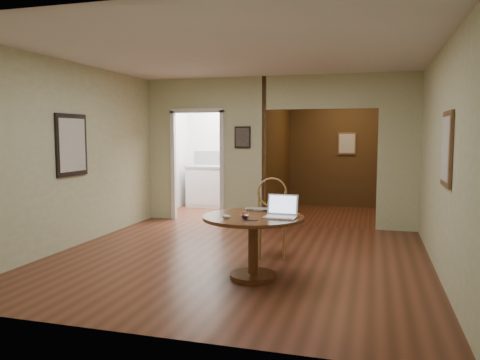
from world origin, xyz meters
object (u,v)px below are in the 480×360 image
(dining_table, at_px, (253,232))
(open_laptop, at_px, (281,211))
(closed_laptop, at_px, (260,210))
(chair, at_px, (272,213))

(dining_table, height_order, open_laptop, open_laptop)
(dining_table, relative_size, closed_laptop, 3.17)
(chair, bearing_deg, closed_laptop, -101.08)
(dining_table, bearing_deg, chair, 90.40)
(chair, relative_size, open_laptop, 2.96)
(dining_table, height_order, chair, chair)
(open_laptop, bearing_deg, dining_table, -177.22)
(open_laptop, height_order, closed_laptop, open_laptop)
(chair, distance_m, open_laptop, 1.12)
(dining_table, xyz_separation_m, chair, (-0.01, 1.06, 0.05))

